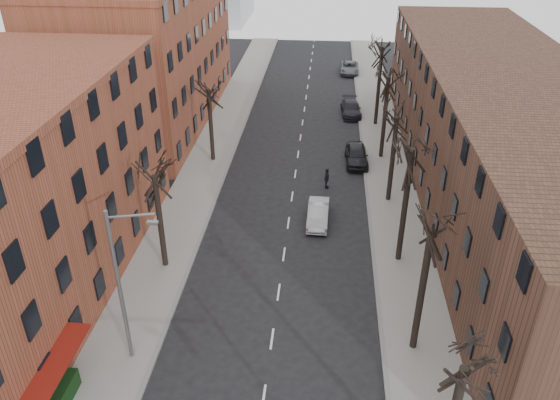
# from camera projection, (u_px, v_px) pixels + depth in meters

# --- Properties ---
(sidewalk_left) EXTENTS (4.00, 90.00, 0.15)m
(sidewalk_left) POSITION_uv_depth(u_px,v_px,m) (211.00, 155.00, 50.37)
(sidewalk_left) COLOR gray
(sidewalk_left) RESTS_ON ground
(sidewalk_right) EXTENTS (4.00, 90.00, 0.15)m
(sidewalk_right) POSITION_uv_depth(u_px,v_px,m) (386.00, 162.00, 49.14)
(sidewalk_right) COLOR gray
(sidewalk_right) RESTS_ON ground
(building_left_far) EXTENTS (12.00, 28.00, 14.00)m
(building_left_far) POSITION_uv_depth(u_px,v_px,m) (147.00, 53.00, 55.33)
(building_left_far) COLOR brown
(building_left_far) RESTS_ON ground
(building_right) EXTENTS (12.00, 50.00, 10.00)m
(building_right) POSITION_uv_depth(u_px,v_px,m) (503.00, 136.00, 41.76)
(building_right) COLOR #523326
(building_right) RESTS_ON ground
(tree_right_b) EXTENTS (5.20, 5.20, 10.80)m
(tree_right_b) POSITION_uv_depth(u_px,v_px,m) (412.00, 348.00, 29.32)
(tree_right_b) COLOR black
(tree_right_b) RESTS_ON ground
(tree_right_c) EXTENTS (5.20, 5.20, 11.60)m
(tree_right_c) POSITION_uv_depth(u_px,v_px,m) (398.00, 260.00, 36.24)
(tree_right_c) COLOR black
(tree_right_c) RESTS_ON ground
(tree_right_d) EXTENTS (5.20, 5.20, 10.00)m
(tree_right_d) POSITION_uv_depth(u_px,v_px,m) (388.00, 201.00, 43.16)
(tree_right_d) COLOR black
(tree_right_d) RESTS_ON ground
(tree_right_e) EXTENTS (5.20, 5.20, 10.80)m
(tree_right_e) POSITION_uv_depth(u_px,v_px,m) (381.00, 157.00, 50.08)
(tree_right_e) COLOR black
(tree_right_e) RESTS_ON ground
(tree_right_f) EXTENTS (5.20, 5.20, 11.60)m
(tree_right_f) POSITION_uv_depth(u_px,v_px,m) (375.00, 125.00, 56.99)
(tree_right_f) COLOR black
(tree_right_f) RESTS_ON ground
(tree_left_a) EXTENTS (5.20, 5.20, 9.50)m
(tree_left_a) POSITION_uv_depth(u_px,v_px,m) (166.00, 266.00, 35.68)
(tree_left_a) COLOR black
(tree_left_a) RESTS_ON ground
(tree_left_b) EXTENTS (5.20, 5.20, 9.50)m
(tree_left_b) POSITION_uv_depth(u_px,v_px,m) (213.00, 161.00, 49.51)
(tree_left_b) COLOR black
(tree_left_b) RESTS_ON ground
(streetlight) EXTENTS (2.45, 0.22, 9.03)m
(streetlight) POSITION_uv_depth(u_px,v_px,m) (122.00, 282.00, 26.23)
(streetlight) COLOR slate
(streetlight) RESTS_ON ground
(silver_sedan) EXTENTS (1.59, 4.32, 1.41)m
(silver_sedan) POSITION_uv_depth(u_px,v_px,m) (318.00, 214.00, 40.02)
(silver_sedan) COLOR #A8ABAF
(silver_sedan) RESTS_ON ground
(parked_car_near) EXTENTS (2.11, 4.87, 1.63)m
(parked_car_near) POSITION_uv_depth(u_px,v_px,m) (357.00, 155.00, 48.65)
(parked_car_near) COLOR black
(parked_car_near) RESTS_ON ground
(parked_car_mid) EXTENTS (2.33, 5.06, 1.43)m
(parked_car_mid) POSITION_uv_depth(u_px,v_px,m) (351.00, 108.00, 59.19)
(parked_car_mid) COLOR black
(parked_car_mid) RESTS_ON ground
(parked_car_far) EXTENTS (2.47, 5.19, 1.43)m
(parked_car_far) POSITION_uv_depth(u_px,v_px,m) (350.00, 68.00, 72.67)
(parked_car_far) COLOR slate
(parked_car_far) RESTS_ON ground
(pedestrian_crossing) EXTENTS (0.47, 1.05, 1.77)m
(pedestrian_crossing) POSITION_uv_depth(u_px,v_px,m) (327.00, 178.00, 44.55)
(pedestrian_crossing) COLOR black
(pedestrian_crossing) RESTS_ON ground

